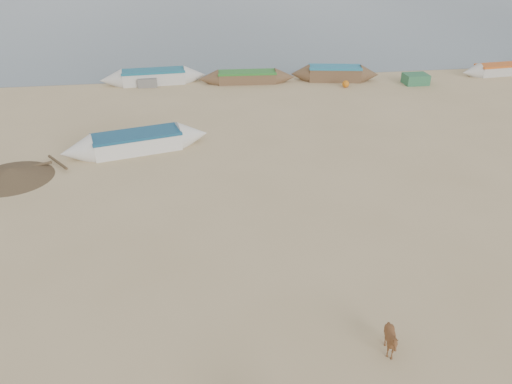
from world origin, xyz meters
TOP-DOWN VIEW (x-y plane):
  - ground at (0.00, 0.00)m, footprint 140.00×140.00m
  - calf_front at (2.25, -2.87)m, footprint 1.07×1.05m
  - near_canoe at (-4.53, 10.61)m, footprint 6.83×2.97m
  - debris_pile at (-9.48, 8.50)m, footprint 4.28×4.28m
  - waterline_canoes at (3.89, 20.91)m, footprint 56.08×3.32m
  - beach_clutter at (3.75, 19.31)m, footprint 44.05×3.94m

SIDE VIEW (x-z plane):
  - ground at x=0.00m, z-range 0.00..0.00m
  - debris_pile at x=-9.48m, z-range 0.00..0.45m
  - beach_clutter at x=3.75m, z-range -0.02..0.62m
  - waterline_canoes at x=3.89m, z-range -0.06..0.89m
  - near_canoe at x=-4.53m, z-range 0.00..0.85m
  - calf_front at x=2.25m, z-range 0.00..0.89m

